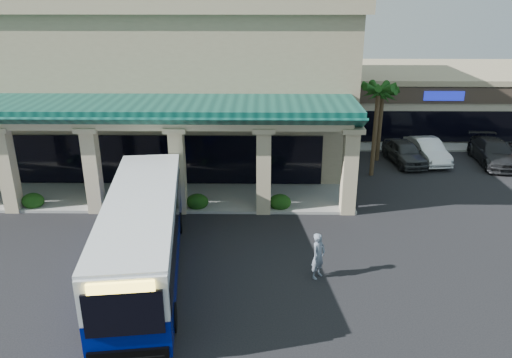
{
  "coord_description": "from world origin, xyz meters",
  "views": [
    {
      "loc": [
        1.41,
        -19.34,
        11.31
      ],
      "look_at": [
        1.11,
        4.44,
        2.2
      ],
      "focal_mm": 35.0,
      "sensor_mm": 36.0,
      "label": 1
    }
  ],
  "objects_px": {
    "transit_bus": "(143,237)",
    "car_red": "(493,152)",
    "car_silver": "(404,152)",
    "pedestrian": "(318,256)",
    "car_white": "(427,150)"
  },
  "relations": [
    {
      "from": "transit_bus",
      "to": "car_silver",
      "type": "bearing_deg",
      "value": 37.18
    },
    {
      "from": "pedestrian",
      "to": "transit_bus",
      "type": "bearing_deg",
      "value": 127.28
    },
    {
      "from": "transit_bus",
      "to": "car_red",
      "type": "height_order",
      "value": "transit_bus"
    },
    {
      "from": "car_red",
      "to": "transit_bus",
      "type": "bearing_deg",
      "value": -141.03
    },
    {
      "from": "transit_bus",
      "to": "car_silver",
      "type": "relative_size",
      "value": 2.65
    },
    {
      "from": "transit_bus",
      "to": "car_silver",
      "type": "xyz_separation_m",
      "value": [
        14.69,
        14.42,
        -0.92
      ]
    },
    {
      "from": "car_silver",
      "to": "car_white",
      "type": "bearing_deg",
      "value": 6.84
    },
    {
      "from": "car_silver",
      "to": "car_red",
      "type": "bearing_deg",
      "value": -7.73
    },
    {
      "from": "pedestrian",
      "to": "car_silver",
      "type": "bearing_deg",
      "value": 12.4
    },
    {
      "from": "transit_bus",
      "to": "pedestrian",
      "type": "bearing_deg",
      "value": -9.32
    },
    {
      "from": "car_white",
      "to": "car_silver",
      "type": "bearing_deg",
      "value": -171.8
    },
    {
      "from": "transit_bus",
      "to": "car_red",
      "type": "relative_size",
      "value": 2.21
    },
    {
      "from": "transit_bus",
      "to": "car_red",
      "type": "distance_m",
      "value": 25.33
    },
    {
      "from": "pedestrian",
      "to": "car_red",
      "type": "height_order",
      "value": "pedestrian"
    },
    {
      "from": "car_white",
      "to": "car_red",
      "type": "height_order",
      "value": "car_red"
    }
  ]
}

